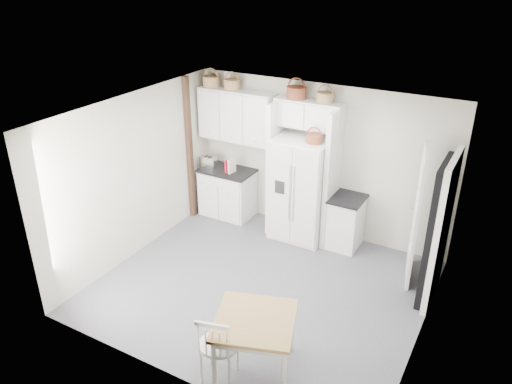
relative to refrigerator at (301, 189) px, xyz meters
The scene contains 27 objects.
floor 1.88m from the refrigerator, 84.80° to the right, with size 4.50×4.50×0.00m, color #464850.
ceiling 2.38m from the refrigerator, 84.80° to the right, with size 4.50×4.50×0.00m, color white.
wall_back 0.57m from the refrigerator, 66.96° to the left, with size 4.50×4.50×0.00m, color #B9B097.
wall_left 2.70m from the refrigerator, 141.89° to the right, with size 4.00×4.00×0.00m, color #B9B097.
wall_right 2.94m from the refrigerator, 34.46° to the right, with size 4.00×4.00×0.00m, color #B9B097.
refrigerator is the anchor object (origin of this frame).
base_cab_left 1.57m from the refrigerator, behind, with size 0.94×0.59×0.87m, color silver.
base_cab_right 0.92m from the refrigerator, ahead, with size 0.48×0.58×0.85m, color silver.
dining_table 3.25m from the refrigerator, 74.60° to the right, with size 0.89×0.89×0.74m, color brown.
windsor_chair 3.47m from the refrigerator, 80.60° to the right, with size 0.47×0.42×0.96m, color silver.
counter_left 1.50m from the refrigerator, behind, with size 0.98×0.63×0.04m, color black.
counter_right 0.80m from the refrigerator, ahead, with size 0.52×0.62×0.04m, color black.
toaster 1.87m from the refrigerator, behind, with size 0.28×0.16×0.20m, color silver.
cookbook_red 1.44m from the refrigerator, behind, with size 0.03×0.15×0.23m, color red.
cookbook_cream 1.35m from the refrigerator, behind, with size 0.04×0.18×0.27m, color beige.
basket_upper_a 2.43m from the refrigerator, behind, with size 0.31×0.31×0.18m, color brown.
basket_upper_b 2.12m from the refrigerator, behind, with size 0.29×0.29×0.17m, color brown.
basket_bridge_a 1.59m from the refrigerator, 142.41° to the left, with size 0.33×0.33×0.18m, color brown.
basket_bridge_b 1.57m from the refrigerator, 36.25° to the left, with size 0.27×0.27×0.15m, color brown.
basket_fridge_b 0.98m from the refrigerator, 24.23° to the right, with size 0.26×0.26×0.14m, color brown.
upper_cabinet 1.70m from the refrigerator, behind, with size 1.40×0.34×0.90m, color silver.
bridge_cabinet 1.25m from the refrigerator, 90.00° to the left, with size 1.12×0.34×0.45m, color silver.
fridge_panel_left 0.58m from the refrigerator, behind, with size 0.08×0.60×2.30m, color silver.
fridge_panel_right 0.58m from the refrigerator, ahead, with size 0.08×0.60×2.30m, color silver.
trim_post 2.11m from the refrigerator, behind, with size 0.09×0.09×2.60m, color black.
doorway_void 2.40m from the refrigerator, 15.65° to the right, with size 0.18×0.85×2.05m, color black.
door_slab 1.98m from the refrigerator, ahead, with size 0.80×0.04×2.05m, color white.
Camera 1 is at (2.87, -5.29, 4.42)m, focal length 35.00 mm.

